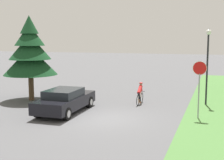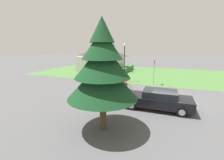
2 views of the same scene
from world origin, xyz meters
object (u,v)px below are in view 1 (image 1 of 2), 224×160
sedan_left_lane (65,100)px  conifer_tall_near (30,52)px  stop_sign (199,78)px  cyclist (140,94)px  street_lamp (208,53)px

sedan_left_lane → conifer_tall_near: size_ratio=0.83×
sedan_left_lane → stop_sign: stop_sign is taller
cyclist → conifer_tall_near: (-7.27, -1.15, 2.59)m
cyclist → street_lamp: (4.01, 1.15, 2.58)m
cyclist → stop_sign: stop_sign is taller
stop_sign → conifer_tall_near: size_ratio=0.53×
street_lamp → conifer_tall_near: bearing=-168.5°
sedan_left_lane → conifer_tall_near: conifer_tall_near is taller
street_lamp → conifer_tall_near: 11.51m
sedan_left_lane → cyclist: 4.97m
cyclist → stop_sign: bearing=-123.7°
conifer_tall_near → stop_sign: bearing=-7.1°
cyclist → street_lamp: size_ratio=0.35×
cyclist → stop_sign: size_ratio=0.56×
stop_sign → street_lamp: 3.84m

